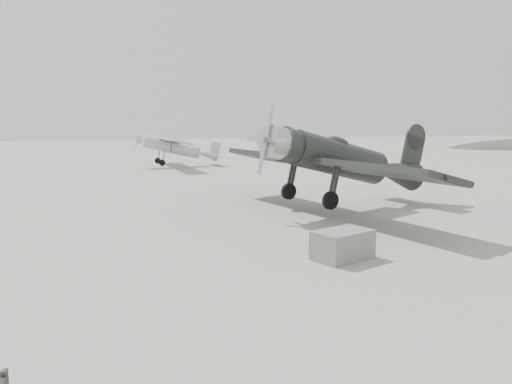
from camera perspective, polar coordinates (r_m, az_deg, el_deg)
ground at (r=16.40m, az=7.45°, el=-5.66°), size 160.00×160.00×0.00m
lowwing_monoplane at (r=21.73m, az=10.15°, el=3.53°), size 9.19×12.67×4.08m
highwing_monoplane at (r=41.58m, az=-9.23°, el=5.30°), size 7.04×9.92×2.81m
equipment_block at (r=14.45m, az=9.87°, el=-5.96°), size 1.92×1.56×0.83m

